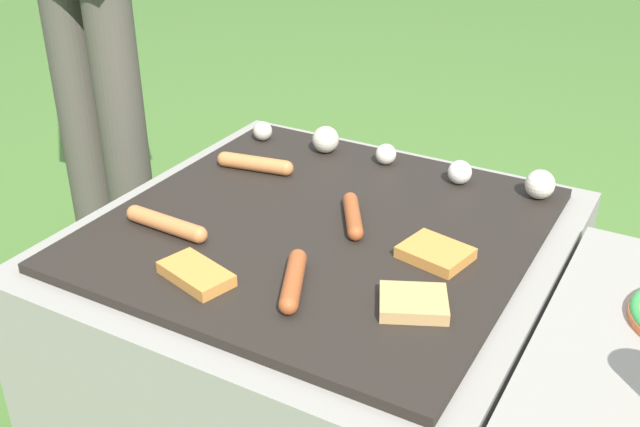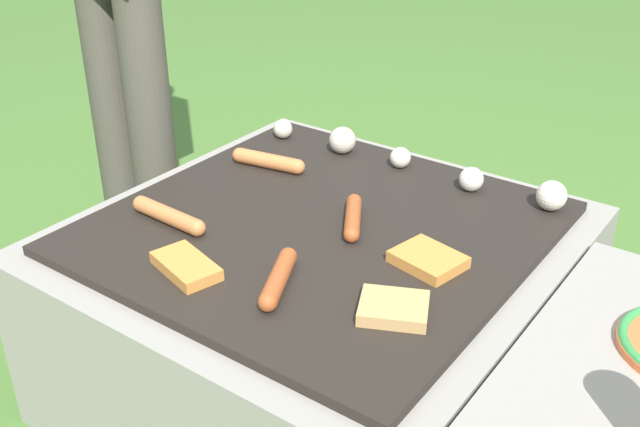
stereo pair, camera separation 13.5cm
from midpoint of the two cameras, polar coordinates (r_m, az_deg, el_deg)
name	(u,v)px [view 1 (the left image)]	position (r m, az deg, el deg)	size (l,w,h in m)	color
ground_plane	(320,388)	(1.58, -2.50, -13.25)	(14.00, 14.00, 0.00)	#47702D
grill	(320,312)	(1.46, -2.66, -7.57)	(0.84, 0.84, 0.39)	gray
sausage_front_center	(293,280)	(1.17, -5.36, -5.20)	(0.09, 0.15, 0.03)	#A34C23
sausage_back_right	(166,224)	(1.37, -14.44, -0.84)	(0.18, 0.04, 0.03)	#C6753D
sausage_mid_right	(353,216)	(1.35, -0.33, -0.24)	(0.09, 0.14, 0.03)	#A34C23
sausage_mid_left	(255,164)	(1.57, -7.45, 3.74)	(0.17, 0.06, 0.03)	#C6753D
bread_slice_right	(196,274)	(1.22, -12.58, -4.61)	(0.14, 0.10, 0.02)	#D18438
bread_slice_center	(435,253)	(1.25, 5.77, -3.10)	(0.12, 0.11, 0.02)	#D18438
bread_slice_left	(413,303)	(1.13, 3.73, -6.91)	(0.13, 0.12, 0.02)	tan
mushroom_row	(402,157)	(1.56, 3.79, 4.26)	(0.68, 0.07, 0.06)	beige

